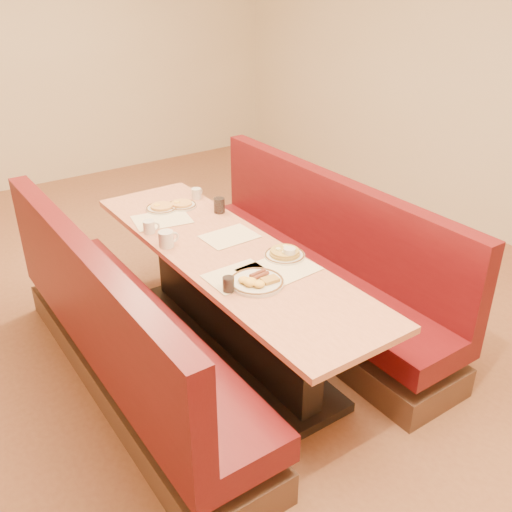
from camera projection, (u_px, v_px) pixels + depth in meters
ground at (229, 348)px, 3.90m from camera, size 8.00×8.00×0.00m
room_envelope at (222, 52)px, 3.00m from camera, size 6.04×8.04×2.82m
diner_table at (228, 302)px, 3.73m from camera, size 0.70×2.50×0.75m
booth_left at (123, 342)px, 3.36m from camera, size 0.55×2.50×1.05m
booth_right at (314, 272)px, 4.10m from camera, size 0.55×2.50×1.05m
placemat_near_left at (238, 276)px, 3.26m from camera, size 0.36×0.27×0.00m
placemat_near_right at (279, 269)px, 3.33m from camera, size 0.45×0.35×0.00m
placemat_far_left at (162, 219)px, 3.97m from camera, size 0.43×0.35×0.00m
placemat_far_right at (230, 236)px, 3.73m from camera, size 0.35×0.27×0.00m
pancake_plate at (285, 254)px, 3.47m from camera, size 0.25×0.25×0.06m
eggs_plate at (256, 282)px, 3.18m from camera, size 0.31×0.31×0.06m
extra_plate_mid at (182, 205)px, 4.18m from camera, size 0.22×0.22×0.04m
extra_plate_far at (162, 208)px, 4.13m from camera, size 0.23×0.23×0.05m
coffee_mug_a at (290, 254)px, 3.43m from camera, size 0.10×0.07×0.08m
coffee_mug_b at (167, 239)px, 3.58m from camera, size 0.14×0.10×0.10m
coffee_mug_c at (197, 193)px, 4.31m from camera, size 0.10×0.07×0.08m
coffee_mug_d at (150, 227)px, 3.77m from camera, size 0.11×0.08×0.08m
soda_tumbler_near at (228, 285)px, 3.10m from camera, size 0.06×0.06×0.09m
soda_tumbler_mid at (219, 205)px, 4.06m from camera, size 0.08×0.08×0.11m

